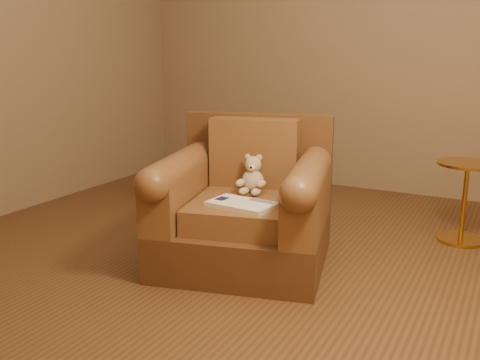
% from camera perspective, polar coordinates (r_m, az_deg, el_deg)
% --- Properties ---
extents(floor, '(4.00, 4.00, 0.00)m').
position_cam_1_polar(floor, '(3.37, -0.07, -7.95)').
color(floor, brown).
rests_on(floor, ground).
extents(armchair, '(1.14, 1.10, 0.85)m').
position_cam_1_polar(armchair, '(3.18, 0.58, -2.99)').
color(armchair, '#53331B').
rests_on(armchair, floor).
extents(teddy_bear, '(0.17, 0.20, 0.24)m').
position_cam_1_polar(teddy_bear, '(3.21, 1.33, 0.21)').
color(teddy_bear, tan).
rests_on(teddy_bear, armchair).
extents(guidebook, '(0.37, 0.24, 0.03)m').
position_cam_1_polar(guidebook, '(2.93, 0.13, -2.62)').
color(guidebook, beige).
rests_on(guidebook, armchair).
extents(side_table, '(0.38, 0.38, 0.54)m').
position_cam_1_polar(side_table, '(3.81, 22.82, -1.92)').
color(side_table, gold).
rests_on(side_table, floor).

